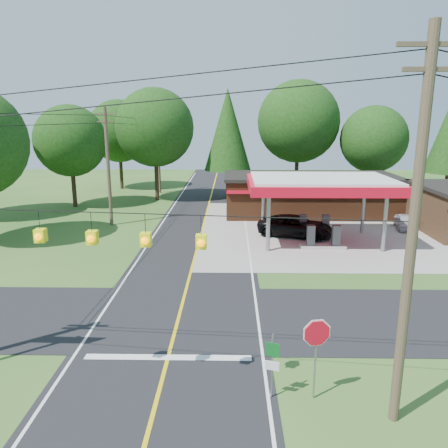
{
  "coord_description": "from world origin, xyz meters",
  "views": [
    {
      "loc": [
        2.45,
        -18.82,
        9.1
      ],
      "look_at": [
        2.0,
        7.0,
        2.8
      ],
      "focal_mm": 35.0,
      "sensor_mm": 36.0,
      "label": 1
    }
  ],
  "objects_px": {
    "gas_canopy": "(321,186)",
    "suv_car": "(296,226)",
    "sedan_car": "(405,222)",
    "octagonal_stop_sign": "(317,339)"
  },
  "relations": [
    {
      "from": "gas_canopy",
      "to": "suv_car",
      "type": "relative_size",
      "value": 1.8
    },
    {
      "from": "sedan_car",
      "to": "octagonal_stop_sign",
      "type": "bearing_deg",
      "value": -106.2
    },
    {
      "from": "suv_car",
      "to": "octagonal_stop_sign",
      "type": "distance_m",
      "value": 20.69
    },
    {
      "from": "gas_canopy",
      "to": "octagonal_stop_sign",
      "type": "bearing_deg",
      "value": -101.28
    },
    {
      "from": "suv_car",
      "to": "octagonal_stop_sign",
      "type": "bearing_deg",
      "value": -165.98
    },
    {
      "from": "gas_canopy",
      "to": "suv_car",
      "type": "xyz_separation_m",
      "value": [
        -1.48,
        1.5,
        -3.45
      ]
    },
    {
      "from": "suv_car",
      "to": "sedan_car",
      "type": "relative_size",
      "value": 1.67
    },
    {
      "from": "gas_canopy",
      "to": "suv_car",
      "type": "distance_m",
      "value": 4.04
    },
    {
      "from": "sedan_car",
      "to": "octagonal_stop_sign",
      "type": "xyz_separation_m",
      "value": [
        -11.79,
        -23.01,
        1.57
      ]
    },
    {
      "from": "gas_canopy",
      "to": "octagonal_stop_sign",
      "type": "distance_m",
      "value": 19.5
    }
  ]
}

